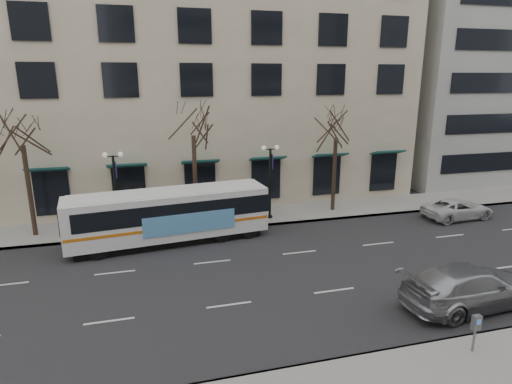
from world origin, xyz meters
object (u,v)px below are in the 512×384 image
object	(u,v)px
silver_car	(470,286)
pay_station	(476,325)
lamp_post_left	(116,188)
city_bus	(170,214)
white_pickup	(457,209)
tree_far_right	(337,124)
lamp_post_right	(270,179)
tree_far_left	(20,129)
tree_far_mid	(193,121)

from	to	relation	value
silver_car	pay_station	bearing A→B (deg)	137.01
lamp_post_left	pay_station	bearing A→B (deg)	-51.64
city_bus	white_pickup	bearing A→B (deg)	-8.23
tree_far_right	lamp_post_right	world-z (taller)	tree_far_right
tree_far_left	tree_far_mid	world-z (taller)	tree_far_mid
pay_station	lamp_post_left	bearing A→B (deg)	126.14
lamp_post_left	white_pickup	xyz separation A→B (m)	(22.79, -3.04, -2.25)
tree_far_right	white_pickup	world-z (taller)	tree_far_right
pay_station	white_pickup	bearing A→B (deg)	50.29
white_pickup	tree_far_right	bearing A→B (deg)	61.75
city_bus	tree_far_left	bearing A→B (deg)	153.40
lamp_post_left	white_pickup	world-z (taller)	lamp_post_left
lamp_post_left	white_pickup	size ratio (longest dim) A/B	1.05
lamp_post_left	lamp_post_right	xyz separation A→B (m)	(10.00, 0.00, 0.00)
tree_far_right	pay_station	distance (m)	17.66
tree_far_mid	tree_far_right	size ratio (longest dim) A/B	1.06
tree_far_right	white_pickup	bearing A→B (deg)	-25.04
tree_far_right	white_pickup	distance (m)	10.34
tree_far_left	city_bus	world-z (taller)	tree_far_left
lamp_post_left	silver_car	xyz separation A→B (m)	(15.08, -13.20, -2.03)
lamp_post_left	pay_station	size ratio (longest dim) A/B	3.65
white_pickup	silver_car	bearing A→B (deg)	139.58
tree_far_right	white_pickup	size ratio (longest dim) A/B	1.62
lamp_post_right	white_pickup	distance (m)	13.34
tree_far_mid	tree_far_right	world-z (taller)	tree_far_mid
city_bus	tree_far_right	bearing A→B (deg)	7.79
lamp_post_left	city_bus	size ratio (longest dim) A/B	0.44
tree_far_right	city_bus	xyz separation A→B (m)	(-11.89, -2.99, -4.68)
tree_far_left	lamp_post_left	distance (m)	6.29
tree_far_right	lamp_post_right	xyz separation A→B (m)	(-4.99, -0.60, -3.48)
tree_far_mid	lamp_post_right	xyz separation A→B (m)	(5.01, -0.60, -3.96)
lamp_post_left	city_bus	world-z (taller)	lamp_post_left
lamp_post_left	silver_car	distance (m)	20.14
tree_far_left	lamp_post_left	xyz separation A→B (m)	(5.01, -0.60, -3.75)
tree_far_right	lamp_post_right	bearing A→B (deg)	-173.15
tree_far_left	pay_station	distance (m)	25.01
silver_car	lamp_post_left	bearing A→B (deg)	44.28
lamp_post_left	silver_car	size ratio (longest dim) A/B	0.83
tree_far_mid	lamp_post_right	bearing A→B (deg)	-6.83
tree_far_mid	white_pickup	bearing A→B (deg)	-11.57
tree_far_mid	white_pickup	distance (m)	19.20
pay_station	tree_far_mid	bearing A→B (deg)	112.70
silver_car	white_pickup	world-z (taller)	silver_car
city_bus	pay_station	size ratio (longest dim) A/B	8.37
tree_far_mid	city_bus	xyz separation A→B (m)	(-1.89, -2.99, -5.17)
lamp_post_left	white_pickup	bearing A→B (deg)	-7.61
tree_far_mid	white_pickup	xyz separation A→B (m)	(17.80, -3.64, -6.22)
tree_far_right	white_pickup	xyz separation A→B (m)	(7.80, -3.64, -5.73)
tree_far_left	tree_far_right	size ratio (longest dim) A/B	1.03
tree_far_left	tree_far_mid	distance (m)	10.00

